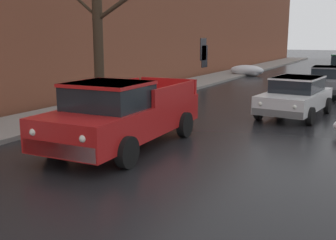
# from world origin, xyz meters

# --- Properties ---
(left_sidewalk_slab) EXTENTS (2.61, 80.00, 0.13)m
(left_sidewalk_slab) POSITION_xyz_m (-5.95, 18.00, 0.07)
(left_sidewalk_slab) COLOR gray
(left_sidewalk_slab) RESTS_ON ground
(brick_townhouse_facade) EXTENTS (0.63, 80.00, 9.33)m
(brick_townhouse_facade) POSITION_xyz_m (-7.76, 18.00, 4.66)
(brick_townhouse_facade) COLOR brown
(brick_townhouse_facade) RESTS_ON ground
(snow_bank_near_corner_left) EXTENTS (2.56, 1.19, 0.80)m
(snow_bank_near_corner_left) POSITION_xyz_m (-4.59, 30.01, 0.39)
(snow_bank_near_corner_left) COLOR white
(snow_bank_near_corner_left) RESTS_ON ground
(bare_tree_second_along_sidewalk) EXTENTS (3.29, 1.62, 6.07)m
(bare_tree_second_along_sidewalk) POSITION_xyz_m (-4.49, 11.78, 3.13)
(bare_tree_second_along_sidewalk) COLOR #382B1E
(bare_tree_second_along_sidewalk) RESTS_ON ground
(pickup_truck_red_approaching_near_lane) EXTENTS (2.37, 5.35, 1.76)m
(pickup_truck_red_approaching_near_lane) POSITION_xyz_m (-1.67, 9.00, 0.88)
(pickup_truck_red_approaching_near_lane) COLOR red
(pickup_truck_red_approaching_near_lane) RESTS_ON ground
(sedan_white_parked_kerbside_close) EXTENTS (2.23, 4.20, 1.42)m
(sedan_white_parked_kerbside_close) POSITION_xyz_m (1.50, 15.43, 0.75)
(sedan_white_parked_kerbside_close) COLOR silver
(sedan_white_parked_kerbside_close) RESTS_ON ground
(sedan_grey_parked_kerbside_mid) EXTENTS (2.17, 4.00, 1.42)m
(sedan_grey_parked_kerbside_mid) POSITION_xyz_m (1.93, 21.58, 0.75)
(sedan_grey_parked_kerbside_mid) COLOR slate
(sedan_grey_parked_kerbside_mid) RESTS_ON ground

